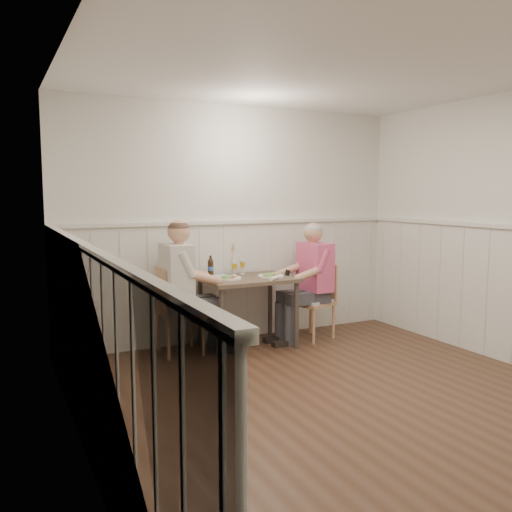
# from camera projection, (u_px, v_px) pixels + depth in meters

# --- Properties ---
(ground_plane) EXTENTS (4.50, 4.50, 0.00)m
(ground_plane) POSITION_uv_depth(u_px,v_px,m) (353.00, 405.00, 4.21)
(ground_plane) COLOR #462A1B
(room_shell) EXTENTS (4.04, 4.54, 2.60)m
(room_shell) POSITION_uv_depth(u_px,v_px,m) (358.00, 210.00, 4.04)
(room_shell) COLOR silver
(room_shell) RESTS_ON ground
(wainscot) EXTENTS (4.00, 4.49, 1.34)m
(wainscot) POSITION_uv_depth(u_px,v_px,m) (308.00, 302.00, 4.75)
(wainscot) COLOR silver
(wainscot) RESTS_ON ground
(dining_table) EXTENTS (0.95, 0.70, 0.75)m
(dining_table) POSITION_uv_depth(u_px,v_px,m) (248.00, 287.00, 5.76)
(dining_table) COLOR brown
(dining_table) RESTS_ON ground
(chair_right) EXTENTS (0.49, 0.49, 0.84)m
(chair_right) POSITION_uv_depth(u_px,v_px,m) (315.00, 298.00, 6.14)
(chair_right) COLOR tan
(chair_right) RESTS_ON ground
(chair_left) EXTENTS (0.43, 0.43, 0.90)m
(chair_left) POSITION_uv_depth(u_px,v_px,m) (175.00, 307.00, 5.51)
(chair_left) COLOR tan
(chair_left) RESTS_ON ground
(man_in_pink) EXTENTS (0.63, 0.44, 1.34)m
(man_in_pink) POSITION_uv_depth(u_px,v_px,m) (312.00, 290.00, 6.06)
(man_in_pink) COLOR #3F3F47
(man_in_pink) RESTS_ON ground
(diner_cream) EXTENTS (0.65, 0.45, 1.40)m
(diner_cream) POSITION_uv_depth(u_px,v_px,m) (181.00, 299.00, 5.40)
(diner_cream) COLOR #3F3F47
(diner_cream) RESTS_ON ground
(plate_man) EXTENTS (0.28, 0.28, 0.07)m
(plate_man) POSITION_uv_depth(u_px,v_px,m) (270.00, 275.00, 5.77)
(plate_man) COLOR white
(plate_man) RESTS_ON dining_table
(plate_diner) EXTENTS (0.26, 0.26, 0.07)m
(plate_diner) POSITION_uv_depth(u_px,v_px,m) (228.00, 277.00, 5.62)
(plate_diner) COLOR white
(plate_diner) RESTS_ON dining_table
(beer_glass_a) EXTENTS (0.07, 0.07, 0.16)m
(beer_glass_a) POSITION_uv_depth(u_px,v_px,m) (242.00, 264.00, 5.97)
(beer_glass_a) COLOR silver
(beer_glass_a) RESTS_ON dining_table
(beer_glass_b) EXTENTS (0.07, 0.07, 0.16)m
(beer_glass_b) POSITION_uv_depth(u_px,v_px,m) (234.00, 266.00, 5.84)
(beer_glass_b) COLOR silver
(beer_glass_b) RESTS_ON dining_table
(beer_bottle) EXTENTS (0.06, 0.06, 0.23)m
(beer_bottle) POSITION_uv_depth(u_px,v_px,m) (211.00, 267.00, 5.80)
(beer_bottle) COLOR black
(beer_bottle) RESTS_ON dining_table
(rolled_napkin) EXTENTS (0.16, 0.14, 0.04)m
(rolled_napkin) POSITION_uv_depth(u_px,v_px,m) (274.00, 278.00, 5.58)
(rolled_napkin) COLOR white
(rolled_napkin) RESTS_ON dining_table
(grass_vase) EXTENTS (0.04, 0.04, 0.37)m
(grass_vase) POSITION_uv_depth(u_px,v_px,m) (231.00, 260.00, 5.90)
(grass_vase) COLOR silver
(grass_vase) RESTS_ON dining_table
(gingham_mat) EXTENTS (0.34, 0.29, 0.01)m
(gingham_mat) POSITION_uv_depth(u_px,v_px,m) (218.00, 276.00, 5.80)
(gingham_mat) COLOR #7089BD
(gingham_mat) RESTS_ON dining_table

